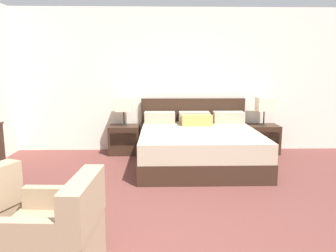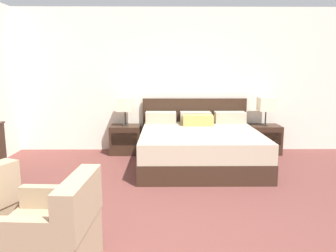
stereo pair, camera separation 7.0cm
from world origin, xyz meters
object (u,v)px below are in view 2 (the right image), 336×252
nightstand_left (126,139)px  nightstand_right (264,139)px  table_lamp_left (125,104)px  bed (199,146)px  table_lamp_right (266,104)px  armchair_companion (51,238)px

nightstand_left → nightstand_right: same height
table_lamp_left → nightstand_right: bearing=-0.0°
bed → nightstand_left: (-1.27, 0.70, -0.05)m
bed → nightstand_right: bed is taller
nightstand_right → table_lamp_right: size_ratio=1.05×
bed → table_lamp_left: table_lamp_left is taller
bed → armchair_companion: 3.19m
nightstand_left → armchair_companion: bearing=-92.1°
nightstand_right → table_lamp_right: (-0.00, 0.00, 0.64)m
bed → nightstand_left: 1.45m
table_lamp_left → armchair_companion: size_ratio=0.67×
nightstand_left → armchair_companion: 3.57m
bed → table_lamp_right: (1.27, 0.70, 0.59)m
nightstand_left → nightstand_right: 2.53m
table_lamp_left → armchair_companion: bearing=-92.1°
table_lamp_left → table_lamp_right: (2.53, 0.00, 0.00)m
nightstand_left → table_lamp_right: size_ratio=1.05×
table_lamp_right → armchair_companion: table_lamp_right is taller
bed → nightstand_right: 1.45m
table_lamp_left → armchair_companion: table_lamp_left is taller
nightstand_right → armchair_companion: (-2.66, -3.57, 0.03)m
bed → table_lamp_right: 1.56m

